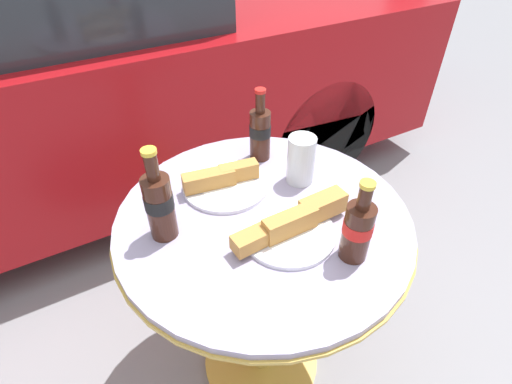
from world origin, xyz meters
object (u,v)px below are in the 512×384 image
object	(u,v)px
cola_bottle_left	(358,229)
bistro_table	(262,261)
drinking_glass	(301,162)
lunch_plate_far	(292,225)
cola_bottle_center	(260,132)
cola_bottle_right	(159,204)
lunch_plate_near	(224,181)
parked_car	(31,67)

from	to	relation	value
cola_bottle_left	bistro_table	bearing A→B (deg)	117.28
cola_bottle_left	drinking_glass	bearing A→B (deg)	79.97
lunch_plate_far	drinking_glass	bearing A→B (deg)	51.01
cola_bottle_center	drinking_glass	distance (m)	0.17
cola_bottle_right	drinking_glass	distance (m)	0.41
cola_bottle_right	lunch_plate_near	distance (m)	0.24
cola_bottle_center	lunch_plate_near	distance (m)	0.19
cola_bottle_center	lunch_plate_near	world-z (taller)	cola_bottle_center
cola_bottle_left	cola_bottle_center	bearing A→B (deg)	88.64
bistro_table	drinking_glass	size ratio (longest dim) A/B	5.54
cola_bottle_center	parked_car	world-z (taller)	parked_car
cola_bottle_center	drinking_glass	bearing A→B (deg)	-75.07
cola_bottle_right	lunch_plate_far	world-z (taller)	cola_bottle_right
drinking_glass	bistro_table	bearing A→B (deg)	-154.76
cola_bottle_left	lunch_plate_near	size ratio (longest dim) A/B	0.88
parked_car	drinking_glass	bearing A→B (deg)	-69.43
bistro_table	lunch_plate_far	size ratio (longest dim) A/B	2.44
parked_car	cola_bottle_center	bearing A→B (deg)	-68.83
lunch_plate_far	parked_car	bearing A→B (deg)	104.67
bistro_table	cola_bottle_center	distance (m)	0.38
bistro_table	cola_bottle_right	world-z (taller)	cola_bottle_right
cola_bottle_left	cola_bottle_right	distance (m)	0.46
cola_bottle_left	drinking_glass	world-z (taller)	cola_bottle_left
parked_car	cola_bottle_left	bearing A→B (deg)	-73.93
cola_bottle_left	cola_bottle_center	world-z (taller)	cola_bottle_center
cola_bottle_left	cola_bottle_right	world-z (taller)	cola_bottle_right
bistro_table	lunch_plate_far	world-z (taller)	lunch_plate_far
bistro_table	cola_bottle_left	bearing A→B (deg)	-62.72
lunch_plate_near	parked_car	distance (m)	1.57
cola_bottle_center	parked_car	distance (m)	1.55
drinking_glass	lunch_plate_near	bearing A→B (deg)	158.82
cola_bottle_right	cola_bottle_center	size ratio (longest dim) A/B	1.09
bistro_table	cola_bottle_center	size ratio (longest dim) A/B	3.45
lunch_plate_near	parked_car	bearing A→B (deg)	104.60
cola_bottle_center	lunch_plate_far	distance (m)	0.35
bistro_table	cola_bottle_right	size ratio (longest dim) A/B	3.15
drinking_glass	lunch_plate_near	xyz separation A→B (m)	(-0.20, 0.08, -0.05)
cola_bottle_left	cola_bottle_right	size ratio (longest dim) A/B	0.87
drinking_glass	lunch_plate_far	world-z (taller)	drinking_glass
bistro_table	cola_bottle_right	distance (m)	0.38
drinking_glass	parked_car	world-z (taller)	parked_car
lunch_plate_near	lunch_plate_far	world-z (taller)	lunch_plate_far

